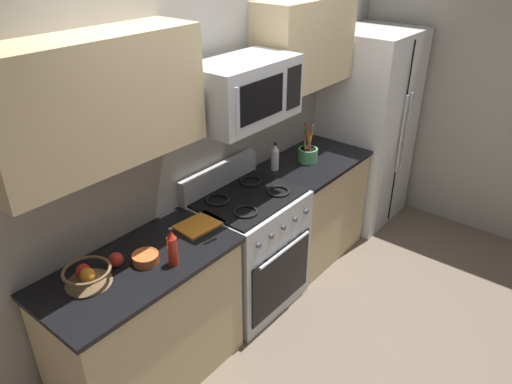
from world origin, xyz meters
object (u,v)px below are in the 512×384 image
prep_bowl (146,258)px  bottle_vinegar (275,157)px  fruit_basket (87,275)px  bottle_hot_sauce (172,248)px  refrigerator (367,129)px  microwave (244,91)px  utensil_crock (308,153)px  range_oven (249,249)px  cutting_board (199,225)px  apple_loose (116,260)px

prep_bowl → bottle_vinegar: bearing=6.6°
fruit_basket → bottle_hot_sauce: 0.47m
refrigerator → microwave: 1.90m
utensil_crock → fruit_basket: utensil_crock is taller
microwave → prep_bowl: (-0.94, -0.05, -0.74)m
utensil_crock → refrigerator: bearing=-2.3°
range_oven → cutting_board: bearing=178.3°
range_oven → fruit_basket: size_ratio=4.21×
bottle_vinegar → prep_bowl: (-1.44, -0.17, -0.07)m
apple_loose → refrigerator: bearing=-1.9°
refrigerator → cutting_board: size_ratio=6.41×
refrigerator → prep_bowl: (-2.69, -0.01, 0.03)m
bottle_vinegar → prep_bowl: bearing=-173.4°
refrigerator → bottle_vinegar: size_ratio=8.11×
apple_loose → fruit_basket: bearing=-177.6°
microwave → prep_bowl: size_ratio=4.79×
apple_loose → bottle_hot_sauce: 0.33m
apple_loose → prep_bowl: apple_loose is taller
bottle_vinegar → refrigerator: bearing=-7.2°
apple_loose → cutting_board: apple_loose is taller
refrigerator → prep_bowl: bearing=-179.8°
microwave → utensil_crock: (0.79, -0.00, -0.70)m
refrigerator → fruit_basket: (-3.00, 0.09, 0.05)m
range_oven → bottle_hot_sauce: bearing=-169.3°
fruit_basket → bottle_hot_sauce: (0.40, -0.23, 0.06)m
range_oven → refrigerator: size_ratio=0.60×
prep_bowl → utensil_crock: bearing=1.6°
utensil_crock → bottle_hot_sauce: bearing=-173.7°
microwave → bottle_vinegar: size_ratio=3.26×
bottle_hot_sauce → refrigerator: bearing=3.2°
range_oven → apple_loose: size_ratio=13.04×
microwave → prep_bowl: microwave is taller
utensil_crock → bottle_hot_sauce: utensil_crock is taller
utensil_crock → prep_bowl: utensil_crock is taller
microwave → fruit_basket: (-1.26, 0.04, -0.72)m
cutting_board → bottle_hot_sauce: (-0.38, -0.17, 0.10)m
refrigerator → microwave: size_ratio=2.49×
cutting_board → bottle_hot_sauce: bearing=-155.3°
refrigerator → bottle_hot_sauce: bearing=-176.8°
cutting_board → bottle_vinegar: (0.97, 0.13, 0.10)m
apple_loose → bottle_vinegar: 1.57m
fruit_basket → bottle_vinegar: size_ratio=1.15×
utensil_crock → bottle_vinegar: bearing=157.7°
bottle_hot_sauce → microwave: bearing=12.4°
bottle_vinegar → fruit_basket: bearing=-177.7°
utensil_crock → cutting_board: utensil_crock is taller
range_oven → bottle_hot_sauce: 1.03m
range_oven → microwave: bearing=90.1°
refrigerator → utensil_crock: size_ratio=5.70×
range_oven → refrigerator: 1.80m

